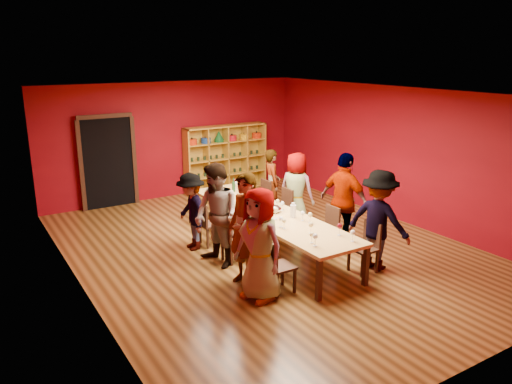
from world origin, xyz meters
TOP-DOWN VIEW (x-y plane):
  - room_shell at (0.00, 0.00)m, footprint 7.10×9.10m
  - tasting_table at (0.00, 0.00)m, footprint 1.10×4.50m
  - doorway at (-1.80, 4.43)m, footprint 1.40×0.17m
  - shelving_unit at (1.40, 4.32)m, footprint 2.40×0.40m
  - chair_person_left_0 at (-0.91, -1.60)m, footprint 0.42×0.42m
  - person_left_0 at (-1.22, -1.60)m, footprint 0.70×0.97m
  - chair_person_left_1 at (-0.91, -1.08)m, footprint 0.42×0.42m
  - person_left_1 at (-1.16, -1.08)m, footprint 0.62×0.77m
  - chair_person_left_2 at (-0.91, -0.15)m, footprint 0.42×0.42m
  - person_left_2 at (-1.19, -0.15)m, footprint 0.61×0.96m
  - chair_person_left_3 at (-0.91, 0.80)m, footprint 0.42×0.42m
  - person_left_3 at (-1.25, 0.80)m, footprint 0.48×1.01m
  - chair_person_right_0 at (0.91, -1.75)m, footprint 0.42×0.42m
  - person_right_0 at (1.15, -1.75)m, footprint 0.83×1.25m
  - chair_person_right_1 at (0.91, -0.69)m, footprint 0.42×0.42m
  - person_right_1 at (1.30, -0.69)m, footprint 0.70×1.18m
  - chair_person_right_3 at (0.91, 0.80)m, footprint 0.42×0.42m
  - person_right_3 at (1.25, 0.80)m, footprint 0.74×0.92m
  - chair_person_right_4 at (0.91, 1.65)m, footprint 0.42×0.42m
  - person_right_4 at (1.18, 1.65)m, footprint 0.59×0.69m
  - wine_glass_0 at (0.31, 0.15)m, footprint 0.07×0.07m
  - wine_glass_1 at (0.27, 0.94)m, footprint 0.08×0.08m
  - wine_glass_2 at (-0.28, -1.70)m, footprint 0.08×0.08m
  - wine_glass_3 at (-0.27, -0.90)m, footprint 0.08×0.08m
  - wine_glass_4 at (-0.09, -0.39)m, footprint 0.09×0.09m
  - wine_glass_5 at (-0.15, 1.32)m, footprint 0.08×0.08m
  - wine_glass_6 at (0.33, -1.99)m, footprint 0.08×0.08m
  - wine_glass_7 at (-0.02, -1.34)m, footprint 0.08×0.08m
  - wine_glass_8 at (0.35, 1.91)m, footprint 0.08×0.08m
  - wine_glass_9 at (-0.36, 0.01)m, footprint 0.07×0.07m
  - wine_glass_10 at (0.30, -0.03)m, footprint 0.07×0.07m
  - wine_glass_11 at (0.26, -0.74)m, footprint 0.08×0.08m
  - wine_glass_12 at (-0.31, -1.83)m, footprint 0.09×0.09m
  - wine_glass_13 at (0.29, 1.79)m, footprint 0.07×0.07m
  - wine_glass_14 at (0.35, 0.73)m, footprint 0.08×0.08m
  - wine_glass_15 at (-0.36, 0.78)m, footprint 0.09×0.09m
  - wine_glass_16 at (-0.26, 1.96)m, footprint 0.07×0.07m
  - wine_glass_17 at (-0.35, -0.02)m, footprint 0.09×0.09m
  - wine_glass_18 at (0.30, -0.91)m, footprint 0.08×0.08m
  - wine_glass_19 at (-0.35, 1.01)m, footprint 0.08×0.08m
  - wine_glass_20 at (0.33, -1.67)m, footprint 0.09×0.09m
  - wine_glass_21 at (-0.26, -0.81)m, footprint 0.08×0.08m
  - wine_glass_22 at (0.08, 0.31)m, footprint 0.09×0.09m
  - wine_glass_23 at (-0.33, 1.66)m, footprint 0.08×0.08m
  - spittoon_bowl at (0.11, -0.04)m, footprint 0.28×0.28m
  - carafe_a at (-0.06, 0.09)m, footprint 0.11×0.11m
  - carafe_b at (0.23, -0.49)m, footprint 0.13×0.13m
  - wine_bottle at (0.16, 1.64)m, footprint 0.09×0.09m

SIDE VIEW (x-z plane):
  - chair_person_left_0 at x=-0.91m, z-range 0.05..0.94m
  - chair_person_left_1 at x=-0.91m, z-range 0.05..0.94m
  - chair_person_left_2 at x=-0.91m, z-range 0.05..0.94m
  - chair_person_left_3 at x=-0.91m, z-range 0.05..0.94m
  - chair_person_right_0 at x=0.91m, z-range 0.05..0.94m
  - chair_person_right_1 at x=0.91m, z-range 0.05..0.94m
  - chair_person_right_3 at x=0.91m, z-range 0.05..0.94m
  - chair_person_right_4 at x=0.91m, z-range 0.05..0.94m
  - tasting_table at x=0.00m, z-range 0.32..1.07m
  - person_left_3 at x=-1.25m, z-range 0.00..1.52m
  - person_right_4 at x=1.18m, z-range 0.00..1.59m
  - spittoon_bowl at x=0.11m, z-range 0.74..0.89m
  - person_right_3 at x=1.25m, z-range 0.00..1.65m
  - carafe_a at x=-0.06m, z-range 0.74..0.97m
  - wine_bottle at x=0.16m, z-range 0.71..1.02m
  - wine_glass_16 at x=-0.26m, z-range 0.79..0.97m
  - carafe_b at x=0.23m, z-range 0.74..1.02m
  - wine_glass_0 at x=0.31m, z-range 0.79..0.97m
  - wine_glass_13 at x=0.29m, z-range 0.79..0.97m
  - wine_glass_9 at x=-0.36m, z-range 0.79..0.97m
  - wine_glass_10 at x=0.30m, z-range 0.79..0.98m
  - wine_glass_11 at x=0.26m, z-range 0.79..0.98m
  - wine_glass_3 at x=-0.27m, z-range 0.79..0.98m
  - wine_glass_2 at x=-0.28m, z-range 0.79..0.98m
  - wine_glass_19 at x=-0.35m, z-range 0.79..0.98m
  - wine_glass_14 at x=0.35m, z-range 0.79..0.99m
  - person_left_0 at x=-1.22m, z-range 0.00..1.79m
  - wine_glass_21 at x=-0.26m, z-range 0.79..0.99m
  - person_right_0 at x=1.15m, z-range 0.00..1.79m
  - wine_glass_6 at x=0.33m, z-range 0.80..1.00m
  - wine_glass_8 at x=0.35m, z-range 0.80..1.00m
  - wine_glass_5 at x=-0.15m, z-range 0.80..1.00m
  - wine_glass_23 at x=-0.33m, z-range 0.80..1.00m
  - wine_glass_18 at x=0.30m, z-range 0.80..1.00m
  - wine_glass_7 at x=-0.02m, z-range 0.80..1.00m
  - wine_glass_1 at x=0.27m, z-range 0.80..1.01m
  - wine_glass_12 at x=-0.31m, z-range 0.80..1.01m
  - wine_glass_20 at x=0.33m, z-range 0.80..1.01m
  - wine_glass_17 at x=-0.35m, z-range 0.80..1.02m
  - wine_glass_22 at x=0.08m, z-range 0.80..1.02m
  - wine_glass_4 at x=-0.09m, z-range 0.80..1.02m
  - wine_glass_15 at x=-0.36m, z-range 0.80..1.02m
  - person_left_2 at x=-1.19m, z-range 0.00..1.87m
  - person_right_1 at x=1.30m, z-range 0.00..1.89m
  - person_left_1 at x=-1.16m, z-range 0.00..1.90m
  - shelving_unit at x=1.40m, z-range 0.08..1.88m
  - doorway at x=-1.80m, z-range -0.03..2.27m
  - room_shell at x=0.00m, z-range -0.02..3.02m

